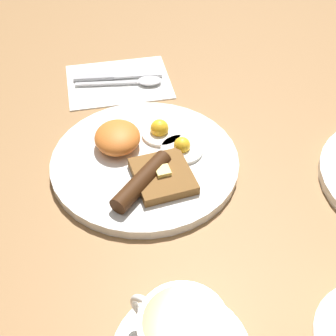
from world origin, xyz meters
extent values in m
plane|color=olive|center=(0.00, 0.00, 0.00)|extent=(3.00, 3.00, 0.00)
cylinder|color=white|center=(0.00, 0.00, 0.01)|extent=(0.28, 0.28, 0.01)
cylinder|color=white|center=(-0.05, 0.03, 0.02)|extent=(0.06, 0.06, 0.01)
sphere|color=yellow|center=(-0.05, 0.03, 0.03)|extent=(0.03, 0.03, 0.03)
cylinder|color=white|center=(-0.01, 0.06, 0.02)|extent=(0.06, 0.06, 0.01)
sphere|color=yellow|center=(-0.01, 0.06, 0.03)|extent=(0.03, 0.03, 0.03)
ellipsoid|color=orange|center=(-0.03, -0.04, 0.03)|extent=(0.08, 0.07, 0.03)
cylinder|color=#3B200E|center=(0.06, -0.01, 0.03)|extent=(0.11, 0.09, 0.03)
cube|color=brown|center=(0.05, 0.02, 0.02)|extent=(0.10, 0.10, 0.01)
cube|color=#F4E072|center=(0.05, 0.02, 0.03)|extent=(0.02, 0.02, 0.01)
cylinder|color=#9E7047|center=(0.30, 0.02, 0.07)|extent=(0.08, 0.08, 0.00)
torus|color=white|center=(0.27, -0.01, 0.04)|extent=(0.04, 0.04, 0.04)
cube|color=white|center=(-0.23, -0.04, 0.00)|extent=(0.17, 0.20, 0.01)
cube|color=silver|center=(-0.24, 0.00, 0.01)|extent=(0.02, 0.09, 0.00)
cube|color=#9E9EA3|center=(-0.24, -0.08, 0.01)|extent=(0.02, 0.08, 0.01)
ellipsoid|color=silver|center=(-0.22, 0.02, 0.01)|extent=(0.03, 0.05, 0.01)
cube|color=silver|center=(-0.22, -0.06, 0.01)|extent=(0.01, 0.11, 0.00)
camera|label=1|loc=(0.51, -0.01, 0.49)|focal=50.00mm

